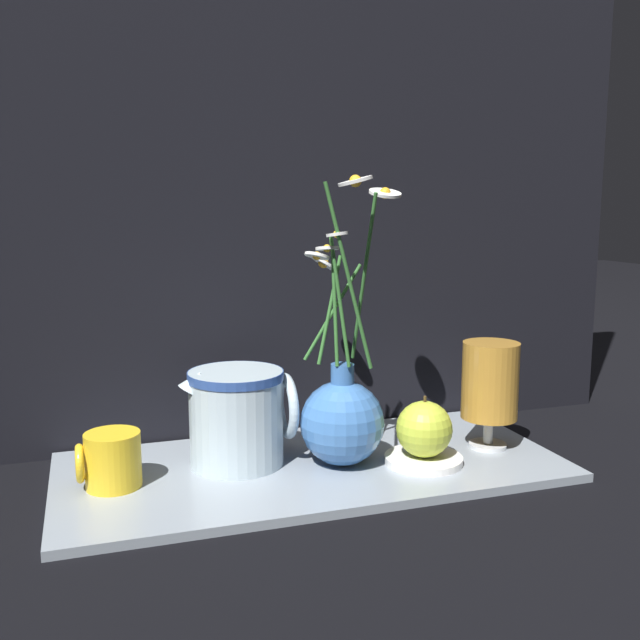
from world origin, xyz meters
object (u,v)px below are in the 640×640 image
object	(u,v)px
tea_glass	(490,382)
orange_fruit	(424,429)
yellow_mug	(111,460)
vase_with_flowers	(342,414)
ceramic_pitcher	(238,413)

from	to	relation	value
tea_glass	orange_fruit	bearing A→B (deg)	-166.39
yellow_mug	orange_fruit	world-z (taller)	orange_fruit
vase_with_flowers	ceramic_pitcher	xyz separation A→B (m)	(-0.14, 0.05, 0.00)
tea_glass	orange_fruit	distance (m)	0.13
orange_fruit	tea_glass	bearing A→B (deg)	13.61
yellow_mug	tea_glass	distance (m)	0.54
ceramic_pitcher	tea_glass	distance (m)	0.37
yellow_mug	ceramic_pitcher	distance (m)	0.18
ceramic_pitcher	orange_fruit	size ratio (longest dim) A/B	1.82
yellow_mug	vase_with_flowers	bearing A→B (deg)	-2.50
tea_glass	ceramic_pitcher	bearing A→B (deg)	172.08
orange_fruit	ceramic_pitcher	bearing A→B (deg)	161.92
vase_with_flowers	orange_fruit	size ratio (longest dim) A/B	4.55
ceramic_pitcher	tea_glass	xyz separation A→B (m)	(0.37, -0.05, 0.03)
tea_glass	orange_fruit	world-z (taller)	tea_glass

